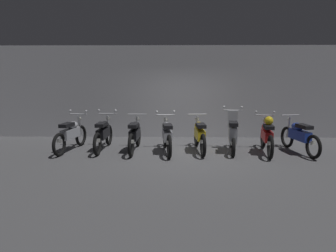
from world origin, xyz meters
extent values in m
plane|color=#4C4C4F|center=(0.00, 0.00, 0.00)|extent=(80.00, 80.00, 0.00)
cube|color=#ADADB2|center=(0.00, 2.44, 1.59)|extent=(16.00, 0.30, 3.19)
torus|color=black|center=(-3.19, 0.93, 0.33)|extent=(0.20, 0.66, 0.65)
torus|color=black|center=(-3.41, -0.36, 0.33)|extent=(0.20, 0.66, 0.65)
cube|color=#9EA0A8|center=(-3.30, 0.28, 0.52)|extent=(0.36, 0.86, 0.28)
ellipsoid|color=#9EA0A8|center=(-3.28, 0.44, 0.73)|extent=(0.33, 0.48, 0.22)
cube|color=black|center=(-3.33, 0.11, 0.80)|extent=(0.32, 0.55, 0.10)
cylinder|color=#B7BABF|center=(-3.21, 0.82, 1.02)|extent=(0.56, 0.13, 0.04)
sphere|color=#B7BABF|center=(-3.47, 0.87, 1.12)|extent=(0.07, 0.07, 0.07)
sphere|color=#B7BABF|center=(-2.96, 0.78, 1.12)|extent=(0.07, 0.07, 0.07)
cylinder|color=#B7BABF|center=(-3.20, 0.87, 0.65)|extent=(0.08, 0.17, 0.65)
sphere|color=silver|center=(-3.20, 0.87, 0.87)|extent=(0.12, 0.12, 0.12)
cube|color=white|center=(-3.41, -0.33, 0.43)|extent=(0.16, 0.04, 0.10)
torus|color=black|center=(-2.34, 1.02, 0.33)|extent=(0.11, 0.65, 0.65)
torus|color=black|center=(-2.38, -0.28, 0.33)|extent=(0.11, 0.65, 0.65)
cube|color=black|center=(-2.36, 0.37, 0.52)|extent=(0.25, 0.84, 0.28)
ellipsoid|color=black|center=(-2.35, 0.53, 0.73)|extent=(0.28, 0.45, 0.22)
cube|color=black|center=(-2.37, 0.19, 0.80)|extent=(0.26, 0.53, 0.10)
cylinder|color=#B7BABF|center=(-2.34, 0.92, 1.02)|extent=(0.56, 0.06, 0.04)
sphere|color=#B7BABF|center=(-2.60, 0.93, 1.12)|extent=(0.07, 0.07, 0.07)
sphere|color=#B7BABF|center=(-2.08, 0.91, 1.12)|extent=(0.07, 0.07, 0.07)
cylinder|color=#B7BABF|center=(-2.34, 0.97, 0.65)|extent=(0.06, 0.16, 0.65)
sphere|color=silver|center=(-2.34, 0.97, 0.87)|extent=(0.12, 0.12, 0.12)
cube|color=white|center=(-2.38, -0.25, 0.43)|extent=(0.16, 0.02, 0.10)
torus|color=black|center=(-1.40, 0.90, 0.33)|extent=(0.11, 0.65, 0.65)
torus|color=black|center=(-1.44, -0.40, 0.33)|extent=(0.11, 0.65, 0.65)
cube|color=black|center=(-1.42, 0.25, 0.52)|extent=(0.25, 0.84, 0.28)
ellipsoid|color=black|center=(-1.41, 0.41, 0.73)|extent=(0.27, 0.45, 0.22)
cube|color=black|center=(-1.42, 0.07, 0.80)|extent=(0.26, 0.53, 0.10)
cylinder|color=#B7BABF|center=(-1.40, 0.80, 1.02)|extent=(0.56, 0.05, 0.04)
cylinder|color=#B7BABF|center=(-1.40, 0.85, 0.65)|extent=(0.06, 0.16, 0.65)
sphere|color=silver|center=(-1.40, 0.85, 0.87)|extent=(0.12, 0.12, 0.12)
cube|color=white|center=(-1.44, -0.37, 0.43)|extent=(0.16, 0.02, 0.10)
torus|color=black|center=(-0.54, 0.78, 0.33)|extent=(0.16, 0.66, 0.65)
torus|color=black|center=(-0.40, -0.51, 0.33)|extent=(0.16, 0.66, 0.65)
cube|color=#9EA0A8|center=(-0.47, 0.14, 0.52)|extent=(0.31, 0.85, 0.28)
ellipsoid|color=#9EA0A8|center=(-0.49, 0.29, 0.73)|extent=(0.31, 0.47, 0.22)
cube|color=black|center=(-0.45, -0.04, 0.80)|extent=(0.30, 0.54, 0.10)
cylinder|color=#B7BABF|center=(-0.53, 0.68, 1.02)|extent=(0.56, 0.10, 0.04)
sphere|color=#B7BABF|center=(-0.79, 0.65, 1.12)|extent=(0.07, 0.07, 0.07)
sphere|color=#B7BABF|center=(-0.27, 0.71, 1.12)|extent=(0.07, 0.07, 0.07)
cylinder|color=#B7BABF|center=(-0.54, 0.73, 0.65)|extent=(0.07, 0.16, 0.65)
sphere|color=silver|center=(-0.54, 0.73, 0.87)|extent=(0.12, 0.12, 0.12)
cube|color=white|center=(-0.40, -0.48, 0.43)|extent=(0.16, 0.03, 0.10)
torus|color=black|center=(0.43, 0.93, 0.33)|extent=(0.13, 0.65, 0.65)
torus|color=black|center=(0.51, -0.37, 0.33)|extent=(0.13, 0.65, 0.65)
cube|color=gold|center=(0.47, 0.28, 0.52)|extent=(0.27, 0.84, 0.28)
ellipsoid|color=gold|center=(0.46, 0.43, 0.73)|extent=(0.29, 0.46, 0.22)
cube|color=black|center=(0.48, 0.10, 0.80)|extent=(0.27, 0.53, 0.10)
cylinder|color=#B7BABF|center=(0.44, 0.82, 1.02)|extent=(0.56, 0.07, 0.04)
cylinder|color=#B7BABF|center=(0.43, 0.88, 0.65)|extent=(0.07, 0.16, 0.65)
sphere|color=silver|center=(0.43, 0.88, 0.87)|extent=(0.12, 0.12, 0.12)
cube|color=white|center=(0.51, -0.34, 0.43)|extent=(0.16, 0.02, 0.10)
torus|color=black|center=(1.49, 0.80, 0.27)|extent=(0.16, 0.54, 0.53)
torus|color=black|center=(1.34, -0.34, 0.27)|extent=(0.16, 0.54, 0.53)
cube|color=#9EA0A8|center=(1.42, 0.23, 0.54)|extent=(0.32, 0.76, 0.44)
cube|color=#9EA0A8|center=(1.46, 0.57, 0.94)|extent=(0.29, 0.16, 0.48)
cube|color=black|center=(1.39, 0.07, 0.85)|extent=(0.31, 0.55, 0.10)
cylinder|color=#B7BABF|center=(1.48, 0.71, 1.16)|extent=(0.56, 0.11, 0.04)
sphere|color=#B7BABF|center=(1.22, 0.74, 1.26)|extent=(0.07, 0.07, 0.07)
sphere|color=#B7BABF|center=(1.74, 0.67, 1.26)|extent=(0.07, 0.07, 0.07)
cylinder|color=#B7BABF|center=(1.49, 0.75, 0.69)|extent=(0.08, 0.15, 0.85)
sphere|color=silver|center=(1.49, 0.75, 1.01)|extent=(0.12, 0.12, 0.12)
cube|color=white|center=(1.34, -0.32, 0.36)|extent=(0.16, 0.03, 0.10)
torus|color=black|center=(2.45, 0.75, 0.33)|extent=(0.18, 0.66, 0.65)
torus|color=black|center=(2.27, -0.54, 0.33)|extent=(0.18, 0.66, 0.65)
cube|color=red|center=(2.36, 0.11, 0.52)|extent=(0.33, 0.85, 0.28)
ellipsoid|color=red|center=(2.38, 0.26, 0.73)|extent=(0.32, 0.47, 0.22)
cube|color=black|center=(2.34, -0.07, 0.80)|extent=(0.31, 0.55, 0.10)
cylinder|color=#B7BABF|center=(2.43, 0.65, 1.02)|extent=(0.56, 0.11, 0.04)
sphere|color=#B7BABF|center=(2.18, 0.68, 1.12)|extent=(0.07, 0.07, 0.07)
sphere|color=#B7BABF|center=(2.69, 0.61, 1.12)|extent=(0.07, 0.07, 0.07)
cylinder|color=#B7BABF|center=(2.44, 0.70, 0.65)|extent=(0.08, 0.17, 0.65)
sphere|color=silver|center=(2.44, 0.70, 0.87)|extent=(0.12, 0.12, 0.12)
cube|color=white|center=(2.28, -0.51, 0.43)|extent=(0.16, 0.03, 0.10)
sphere|color=gold|center=(2.34, -0.07, 0.97)|extent=(0.24, 0.24, 0.24)
torus|color=black|center=(3.18, 0.80, 0.33)|extent=(0.21, 0.66, 0.65)
torus|color=black|center=(3.42, -0.48, 0.33)|extent=(0.21, 0.66, 0.65)
cube|color=#1E389E|center=(3.30, 0.16, 0.52)|extent=(0.37, 0.86, 0.28)
ellipsoid|color=#1E389E|center=(3.28, 0.32, 0.73)|extent=(0.34, 0.48, 0.22)
cube|color=black|center=(3.34, -0.02, 0.80)|extent=(0.33, 0.56, 0.10)
cylinder|color=#B7BABF|center=(3.20, 0.70, 1.02)|extent=(0.56, 0.14, 0.04)
cylinder|color=#B7BABF|center=(3.19, 0.75, 0.65)|extent=(0.08, 0.17, 0.65)
sphere|color=silver|center=(3.19, 0.75, 0.87)|extent=(0.12, 0.12, 0.12)
cube|color=white|center=(3.42, -0.45, 0.43)|extent=(0.16, 0.04, 0.10)
camera|label=1|loc=(-0.27, -8.59, 2.26)|focal=33.32mm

